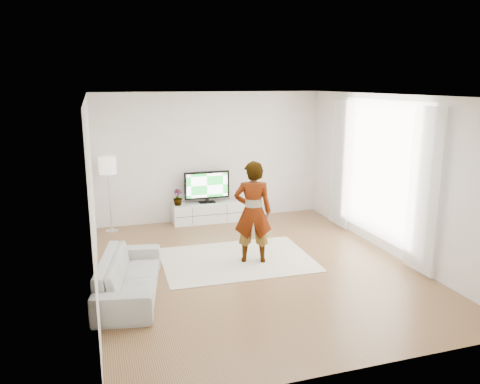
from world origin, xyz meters
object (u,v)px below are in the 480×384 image
object	(u,v)px
rug	(237,259)
player	(253,212)
media_console	(208,212)
floor_lamp	(108,169)
television	(207,186)
sofa	(129,276)

from	to	relation	value
rug	player	size ratio (longest dim) A/B	1.47
media_console	rug	bearing A→B (deg)	-91.24
player	floor_lamp	world-z (taller)	player
media_console	television	xyz separation A→B (m)	(-0.00, 0.03, 0.59)
media_console	floor_lamp	bearing A→B (deg)	-178.18
media_console	rug	xyz separation A→B (m)	(-0.05, -2.35, -0.21)
television	rug	distance (m)	2.51
rug	floor_lamp	world-z (taller)	floor_lamp
media_console	floor_lamp	size ratio (longest dim) A/B	0.99
media_console	floor_lamp	xyz separation A→B (m)	(-2.05, -0.06, 1.09)
television	rug	bearing A→B (deg)	-91.23
television	rug	world-z (taller)	television
media_console	player	bearing A→B (deg)	-85.79
rug	player	xyz separation A→B (m)	(0.24, -0.15, 0.87)
media_console	player	distance (m)	2.60
sofa	player	bearing A→B (deg)	-61.49
media_console	sofa	xyz separation A→B (m)	(-1.92, -3.18, 0.08)
player	sofa	bearing A→B (deg)	35.15
media_console	floor_lamp	distance (m)	2.32
player	sofa	xyz separation A→B (m)	(-2.10, -0.67, -0.59)
media_console	player	xyz separation A→B (m)	(0.18, -2.50, 0.67)
media_console	rug	world-z (taller)	media_console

